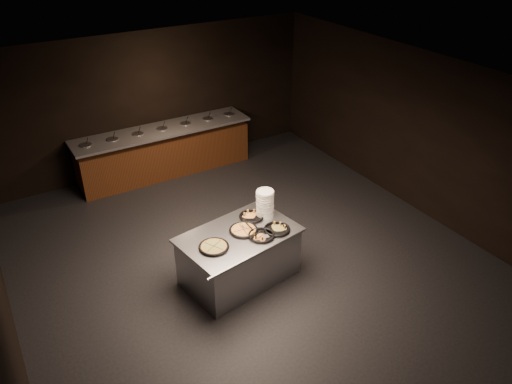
# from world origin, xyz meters

# --- Properties ---
(room) EXTENTS (7.02, 8.02, 2.92)m
(room) POSITION_xyz_m (0.00, 0.00, 1.45)
(room) COLOR black
(room) RESTS_ON ground
(salad_bar) EXTENTS (3.70, 0.83, 1.18)m
(salad_bar) POSITION_xyz_m (0.00, 3.56, 0.44)
(salad_bar) COLOR #5D3116
(salad_bar) RESTS_ON ground
(serving_counter) EXTENTS (1.86, 1.37, 0.82)m
(serving_counter) POSITION_xyz_m (-0.35, -0.26, 0.39)
(serving_counter) COLOR silver
(serving_counter) RESTS_ON ground
(plate_stack) EXTENTS (0.27, 0.27, 0.42)m
(plate_stack) POSITION_xyz_m (0.25, -0.01, 1.03)
(plate_stack) COLOR white
(plate_stack) RESTS_ON serving_counter
(pan_veggie_whole) EXTENTS (0.44, 0.44, 0.04)m
(pan_veggie_whole) POSITION_xyz_m (-0.82, -0.37, 0.84)
(pan_veggie_whole) COLOR black
(pan_veggie_whole) RESTS_ON serving_counter
(pan_cheese_whole) EXTENTS (0.43, 0.43, 0.04)m
(pan_cheese_whole) POSITION_xyz_m (-0.26, -0.23, 0.84)
(pan_cheese_whole) COLOR black
(pan_cheese_whole) RESTS_ON serving_counter
(pan_cheese_slices_a) EXTENTS (0.39, 0.39, 0.04)m
(pan_cheese_slices_a) POSITION_xyz_m (0.03, 0.03, 0.84)
(pan_cheese_slices_a) COLOR black
(pan_cheese_slices_a) RESTS_ON serving_counter
(pan_cheese_slices_b) EXTENTS (0.40, 0.40, 0.04)m
(pan_cheese_slices_b) POSITION_xyz_m (-0.10, -0.48, 0.84)
(pan_cheese_slices_b) COLOR black
(pan_cheese_slices_b) RESTS_ON serving_counter
(pan_veggie_slices) EXTENTS (0.40, 0.40, 0.04)m
(pan_veggie_slices) POSITION_xyz_m (0.18, -0.46, 0.84)
(pan_veggie_slices) COLOR black
(pan_veggie_slices) RESTS_ON serving_counter
(server_left) EXTENTS (0.20, 0.30, 0.16)m
(server_left) POSITION_xyz_m (-0.21, -0.21, 0.89)
(server_left) COLOR silver
(server_left) RESTS_ON serving_counter
(server_right) EXTENTS (0.30, 0.10, 0.14)m
(server_right) POSITION_xyz_m (-0.17, -0.52, 0.89)
(server_right) COLOR silver
(server_right) RESTS_ON serving_counter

